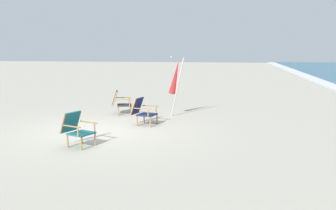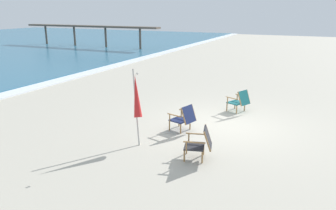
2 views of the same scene
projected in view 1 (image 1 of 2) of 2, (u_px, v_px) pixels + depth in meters
name	position (u px, v px, depth m)	size (l,w,h in m)	color
ground_plane	(100.00, 131.00, 10.95)	(80.00, 80.00, 0.00)	#B7AF9E
beach_chair_far_center	(142.00, 111.00, 11.72)	(0.73, 0.81, 0.81)	#19234C
beach_chair_front_left	(120.00, 102.00, 13.45)	(0.73, 0.80, 0.82)	#28282D
beach_chair_front_right	(76.00, 128.00, 9.31)	(0.80, 0.86, 0.81)	#196066
umbrella_furled_red	(175.00, 78.00, 12.79)	(0.70, 0.61, 2.01)	#B7B2A8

